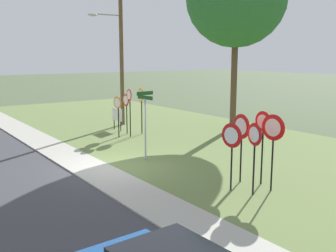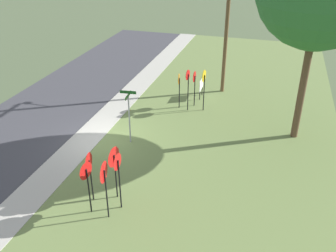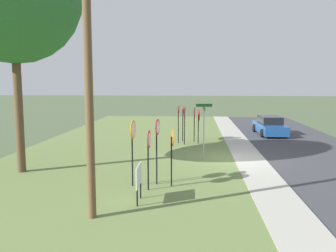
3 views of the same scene
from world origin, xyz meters
The scene contains 15 objects.
ground_plane centered at (0.00, 0.00, 0.00)m, with size 160.00×160.00×0.00m, color #4C5B3D.
sidewalk_strip centered at (0.00, -0.80, 0.03)m, with size 44.00×1.60×0.06m, color #ADAA9E.
grass_median centered at (0.00, 6.00, 0.02)m, with size 44.00×12.00×0.04m, color olive.
stop_sign_near_left centered at (-4.65, 3.42, 1.84)m, with size 0.61×0.12×2.54m.
stop_sign_near_right centered at (-4.86, 2.84, 1.59)m, with size 0.62×0.13×2.17m.
stop_sign_far_left centered at (-5.41, 3.65, 1.62)m, with size 0.65×0.10×2.21m.
stop_sign_far_center centered at (-4.93, 4.31, 1.87)m, with size 0.71×0.12×2.52m.
yield_sign_near_left centered at (5.30, 2.78, 1.88)m, with size 0.82×0.13×2.46m.
yield_sign_near_right centered at (4.11, 2.63, 1.79)m, with size 0.84×0.13×2.35m.
yield_sign_far_left centered at (4.53, 1.76, 1.66)m, with size 0.78×0.14×2.18m.
yield_sign_far_right centered at (5.23, 2.03, 1.72)m, with size 0.70×0.16×2.26m.
yield_sign_center centered at (4.66, 3.04, 1.87)m, with size 0.67×0.10×2.47m.
street_name_post centered at (-0.16, 1.55, 1.74)m, with size 0.96×0.81×2.84m.
utility_pole centered at (-8.18, 4.82, 4.98)m, with size 2.10×2.23×9.19m.
notice_board centered at (-6.76, 3.80, 0.87)m, with size 1.10×0.06×1.25m.
Camera 1 is at (13.07, -6.79, 4.28)m, focal length 41.77 mm.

